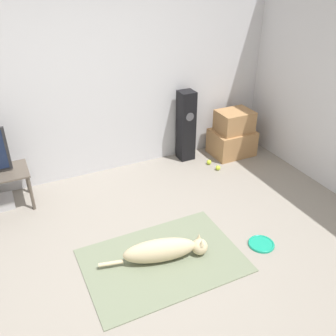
{
  "coord_description": "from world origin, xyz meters",
  "views": [
    {
      "loc": [
        -0.95,
        -2.28,
        2.57
      ],
      "look_at": [
        0.64,
        1.04,
        0.45
      ],
      "focal_mm": 40.0,
      "sensor_mm": 36.0,
      "label": 1
    }
  ],
  "objects_px": {
    "dog": "(164,250)",
    "cardboard_box_upper": "(234,121)",
    "floor_speaker": "(186,126)",
    "frisbee": "(261,244)",
    "cardboard_box_lower": "(232,142)",
    "tennis_ball_by_boxes": "(209,162)",
    "tennis_ball_near_speaker": "(218,168)"
  },
  "relations": [
    {
      "from": "tennis_ball_near_speaker",
      "to": "cardboard_box_lower",
      "type": "bearing_deg",
      "value": 37.69
    },
    {
      "from": "dog",
      "to": "cardboard_box_upper",
      "type": "bearing_deg",
      "value": 40.62
    },
    {
      "from": "cardboard_box_lower",
      "to": "floor_speaker",
      "type": "xyz_separation_m",
      "value": [
        -0.67,
        0.17,
        0.31
      ]
    },
    {
      "from": "cardboard_box_lower",
      "to": "cardboard_box_upper",
      "type": "height_order",
      "value": "cardboard_box_upper"
    },
    {
      "from": "dog",
      "to": "frisbee",
      "type": "relative_size",
      "value": 3.94
    },
    {
      "from": "tennis_ball_by_boxes",
      "to": "frisbee",
      "type": "bearing_deg",
      "value": -103.09
    },
    {
      "from": "dog",
      "to": "frisbee",
      "type": "distance_m",
      "value": 1.01
    },
    {
      "from": "dog",
      "to": "cardboard_box_lower",
      "type": "distance_m",
      "value": 2.42
    },
    {
      "from": "dog",
      "to": "tennis_ball_by_boxes",
      "type": "xyz_separation_m",
      "value": [
        1.37,
        1.44,
        -0.09
      ]
    },
    {
      "from": "frisbee",
      "to": "floor_speaker",
      "type": "relative_size",
      "value": 0.27
    },
    {
      "from": "frisbee",
      "to": "cardboard_box_lower",
      "type": "bearing_deg",
      "value": 64.94
    },
    {
      "from": "dog",
      "to": "tennis_ball_near_speaker",
      "type": "distance_m",
      "value": 1.87
    },
    {
      "from": "cardboard_box_upper",
      "to": "tennis_ball_by_boxes",
      "type": "relative_size",
      "value": 7.32
    },
    {
      "from": "cardboard_box_lower",
      "to": "floor_speaker",
      "type": "relative_size",
      "value": 0.6
    },
    {
      "from": "cardboard_box_lower",
      "to": "tennis_ball_near_speaker",
      "type": "relative_size",
      "value": 8.98
    },
    {
      "from": "frisbee",
      "to": "cardboard_box_upper",
      "type": "bearing_deg",
      "value": 64.6
    },
    {
      "from": "dog",
      "to": "cardboard_box_upper",
      "type": "height_order",
      "value": "cardboard_box_upper"
    },
    {
      "from": "frisbee",
      "to": "cardboard_box_upper",
      "type": "distance_m",
      "value": 2.07
    },
    {
      "from": "dog",
      "to": "cardboard_box_lower",
      "type": "bearing_deg",
      "value": 40.86
    },
    {
      "from": "cardboard_box_upper",
      "to": "tennis_ball_near_speaker",
      "type": "distance_m",
      "value": 0.73
    },
    {
      "from": "cardboard_box_upper",
      "to": "tennis_ball_near_speaker",
      "type": "relative_size",
      "value": 7.32
    },
    {
      "from": "dog",
      "to": "tennis_ball_near_speaker",
      "type": "bearing_deg",
      "value": 41.79
    },
    {
      "from": "frisbee",
      "to": "tennis_ball_near_speaker",
      "type": "relative_size",
      "value": 3.99
    },
    {
      "from": "frisbee",
      "to": "cardboard_box_lower",
      "type": "distance_m",
      "value": 2.01
    },
    {
      "from": "cardboard_box_upper",
      "to": "dog",
      "type": "bearing_deg",
      "value": -139.38
    },
    {
      "from": "frisbee",
      "to": "floor_speaker",
      "type": "xyz_separation_m",
      "value": [
        0.18,
        1.99,
        0.48
      ]
    },
    {
      "from": "dog",
      "to": "cardboard_box_upper",
      "type": "relative_size",
      "value": 2.15
    },
    {
      "from": "floor_speaker",
      "to": "dog",
      "type": "bearing_deg",
      "value": -123.41
    },
    {
      "from": "frisbee",
      "to": "tennis_ball_by_boxes",
      "type": "bearing_deg",
      "value": 76.91
    },
    {
      "from": "cardboard_box_upper",
      "to": "floor_speaker",
      "type": "xyz_separation_m",
      "value": [
        -0.68,
        0.18,
        -0.02
      ]
    },
    {
      "from": "frisbee",
      "to": "dog",
      "type": "bearing_deg",
      "value": 166.54
    },
    {
      "from": "cardboard_box_lower",
      "to": "cardboard_box_upper",
      "type": "xyz_separation_m",
      "value": [
        0.01,
        -0.0,
        0.33
      ]
    }
  ]
}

